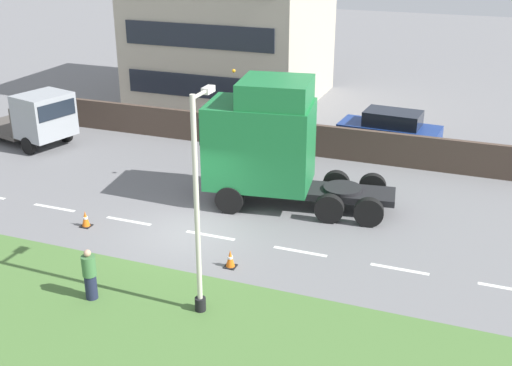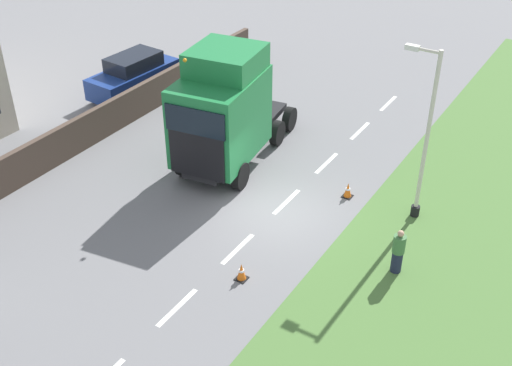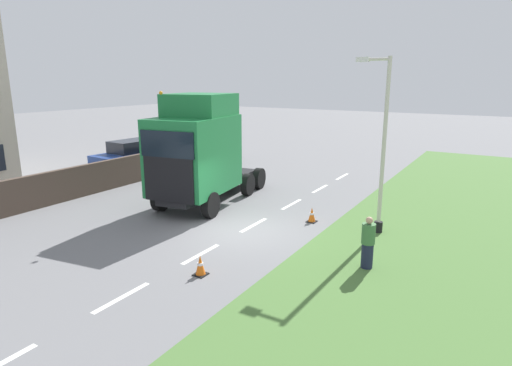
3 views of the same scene
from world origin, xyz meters
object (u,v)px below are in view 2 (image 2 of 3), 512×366
Objects in this scene: traffic_cone_trailing at (241,272)px; pedestrian at (398,252)px; lorry_cab at (224,112)px; traffic_cone_lead at (348,190)px; parked_car at (134,75)px; lamp_post at (423,145)px.

pedestrian is at bearing -143.40° from traffic_cone_trailing.
lorry_cab is at bearing -51.38° from traffic_cone_trailing.
pedestrian is 4.28m from traffic_cone_lead.
lorry_cab is 12.36× the size of traffic_cone_lead.
traffic_cone_trailing is at bearing 36.60° from pedestrian.
traffic_cone_lead is at bearing 171.88° from parked_car.
lorry_cab is 5.45m from traffic_cone_lead.
traffic_cone_lead is 1.00× the size of traffic_cone_trailing.
pedestrian is at bearing 135.67° from traffic_cone_lead.
parked_car is 15.22m from lamp_post.
lorry_cab is 1.18× the size of lamp_post.
pedestrian is 2.68× the size of traffic_cone_trailing.
parked_car is at bearing -9.57° from lamp_post.
parked_car is 0.76× the size of lamp_post.
traffic_cone_lead is (3.04, -2.97, -0.47)m from pedestrian.
traffic_cone_trailing is (-11.67, 8.52, -0.67)m from parked_car.
lorry_cab is 7.01m from traffic_cone_trailing.
parked_car reaches higher than pedestrian.
traffic_cone_lead and traffic_cone_trailing have the same top height.
lamp_post is (-14.89, 2.51, 1.88)m from parked_car.
pedestrian is at bearing 101.40° from lamp_post.
parked_car reaches higher than traffic_cone_trailing.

